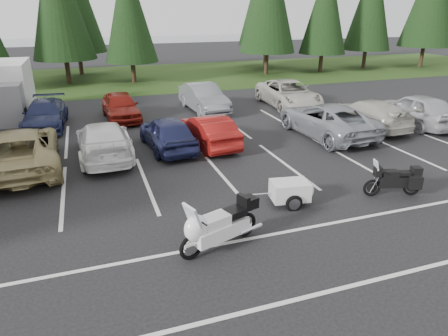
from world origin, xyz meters
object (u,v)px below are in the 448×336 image
at_px(car_far_4, 288,94).
at_px(car_far_1, 45,115).
at_px(box_truck, 4,91).
at_px(car_near_4, 167,133).
at_px(car_near_7, 367,114).
at_px(car_near_3, 104,140).
at_px(cargo_trailer, 290,193).
at_px(car_far_2, 121,106).
at_px(car_far_3, 204,98).
at_px(car_near_8, 417,110).
at_px(car_near_5, 209,130).
at_px(touring_motorcycle, 220,221).
at_px(adventure_motorcycle, 394,178).
at_px(car_near_6, 327,120).
at_px(car_near_2, 21,150).

bearing_deg(car_far_4, car_far_1, -175.83).
height_order(box_truck, car_far_4, box_truck).
height_order(car_near_4, car_near_7, car_near_4).
xyz_separation_m(car_near_3, car_near_7, (12.81, 0.20, -0.01)).
relative_size(car_far_1, cargo_trailer, 2.82).
bearing_deg(car_far_2, car_far_1, -176.58).
distance_m(car_near_3, car_far_3, 8.71).
bearing_deg(car_far_3, car_far_2, -179.14).
bearing_deg(car_near_8, car_far_3, -32.59).
bearing_deg(car_far_2, cargo_trailer, -75.02).
distance_m(box_truck, car_near_4, 10.94).
xyz_separation_m(car_near_3, car_far_2, (1.22, 5.85, 0.01)).
height_order(car_near_7, car_far_1, car_near_7).
height_order(car_near_5, car_far_3, car_far_3).
height_order(car_near_8, touring_motorcycle, car_near_8).
height_order(car_far_1, adventure_motorcycle, car_far_1).
distance_m(car_near_7, adventure_motorcycle, 8.17).
distance_m(box_truck, cargo_trailer, 17.52).
bearing_deg(car_near_3, car_near_7, 179.91).
xyz_separation_m(car_near_3, car_near_6, (10.09, -0.34, 0.06)).
bearing_deg(car_far_1, adventure_motorcycle, -44.30).
height_order(car_near_2, car_far_1, car_near_2).
bearing_deg(car_near_4, car_far_3, -123.78).
bearing_deg(car_near_6, car_near_5, -6.70).
bearing_deg(box_truck, adventure_motorcycle, -48.92).
xyz_separation_m(car_near_8, car_far_3, (-9.42, 6.56, -0.04)).
xyz_separation_m(car_near_5, car_far_2, (-3.20, 5.78, 0.05)).
bearing_deg(car_near_8, car_far_1, -15.34).
distance_m(car_far_3, touring_motorcycle, 14.53).
distance_m(car_near_5, car_far_1, 8.77).
bearing_deg(car_near_7, touring_motorcycle, 31.98).
height_order(car_near_3, adventure_motorcycle, car_near_3).
distance_m(car_far_1, cargo_trailer, 13.91).
height_order(car_near_6, car_far_4, car_near_6).
height_order(car_near_2, car_far_2, car_near_2).
height_order(car_far_2, adventure_motorcycle, car_far_2).
relative_size(car_near_5, car_far_2, 0.96).
distance_m(car_far_1, car_far_3, 8.58).
bearing_deg(car_far_1, car_near_5, -34.21).
bearing_deg(car_near_5, car_far_4, -145.17).
distance_m(car_near_8, adventure_motorcycle, 9.49).
bearing_deg(car_near_8, car_near_4, 0.27).
distance_m(car_near_7, car_far_4, 5.74).
bearing_deg(car_near_6, car_near_7, -171.42).
distance_m(box_truck, car_far_4, 16.12).
xyz_separation_m(box_truck, adventure_motorcycle, (13.13, -15.07, -0.82)).
bearing_deg(car_near_6, touring_motorcycle, 41.07).
relative_size(car_near_2, touring_motorcycle, 2.14).
xyz_separation_m(car_near_7, adventure_motorcycle, (-4.31, -6.93, -0.07)).
xyz_separation_m(car_near_6, car_far_3, (-4.07, 6.63, 0.00)).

